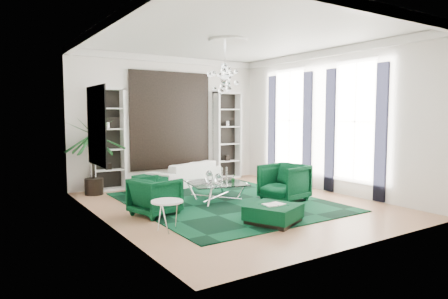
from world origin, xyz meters
TOP-DOWN VIEW (x-y plane):
  - floor at (0.00, 0.00)m, footprint 6.00×7.00m
  - ceiling at (0.00, 0.00)m, footprint 6.00×7.00m
  - wall_back at (0.00, 3.51)m, footprint 6.00×0.02m
  - wall_front at (0.00, -3.51)m, footprint 6.00×0.02m
  - wall_left at (-3.01, 0.00)m, footprint 0.02×7.00m
  - wall_right at (3.01, 0.00)m, footprint 0.02×7.00m
  - crown_molding at (0.00, 0.00)m, footprint 6.00×7.00m
  - ceiling_medallion at (0.00, 0.30)m, footprint 0.90×0.90m
  - tapestry at (0.00, 3.46)m, footprint 2.50×0.06m
  - shelving_left at (-1.95, 3.31)m, footprint 0.90×0.38m
  - shelving_right at (1.95, 3.31)m, footprint 0.90×0.38m
  - painting at (-2.97, 0.60)m, footprint 0.04×1.30m
  - window_near at (2.99, -0.90)m, footprint 0.03×1.10m
  - curtain_near_a at (2.96, -1.68)m, footprint 0.07×0.30m
  - curtain_near_b at (2.96, -0.12)m, footprint 0.07×0.30m
  - window_far at (2.99, 1.50)m, footprint 0.03×1.10m
  - curtain_far_a at (2.96, 0.72)m, footprint 0.07×0.30m
  - curtain_far_b at (2.96, 2.28)m, footprint 0.07×0.30m
  - rug at (-0.07, 0.33)m, footprint 4.20×5.00m
  - sofa at (0.19, 2.90)m, footprint 2.53×1.73m
  - armchair_left at (-1.96, 0.10)m, footprint 1.07×1.05m
  - armchair_right at (1.20, -0.31)m, footprint 1.14×1.12m
  - coffee_table at (-0.17, 0.60)m, footprint 1.54×1.54m
  - ottoman_side at (-0.87, 2.53)m, footprint 1.22×1.22m
  - ottoman_front at (-0.32, -1.72)m, footprint 1.18×1.18m
  - book at (-0.32, -1.72)m, footprint 0.41×0.27m
  - side_table at (-2.26, -1.12)m, footprint 0.63×0.63m
  - palm at (-2.45, 2.94)m, footprint 1.92×1.92m
  - chandelier at (-0.26, 0.06)m, footprint 0.81×0.81m
  - table_plant at (0.16, 0.34)m, footprint 0.13×0.11m

SIDE VIEW (x-z plane):
  - floor at x=0.00m, z-range -0.02..0.00m
  - rug at x=-0.07m, z-range 0.00..0.02m
  - ottoman_front at x=-0.32m, z-range 0.00..0.36m
  - ottoman_side at x=-0.87m, z-range 0.00..0.43m
  - coffee_table at x=-0.17m, z-range 0.00..0.45m
  - side_table at x=-2.26m, z-range 0.00..0.54m
  - sofa at x=0.19m, z-range 0.00..0.69m
  - book at x=-0.32m, z-range 0.36..0.39m
  - armchair_left at x=-1.96m, z-range 0.00..0.79m
  - armchair_right at x=1.20m, z-range 0.00..0.89m
  - table_plant at x=0.16m, z-range 0.45..0.66m
  - palm at x=-2.45m, z-range 0.00..2.57m
  - shelving_left at x=-1.95m, z-range 0.00..2.80m
  - shelving_right at x=1.95m, z-range 0.00..2.80m
  - curtain_near_a at x=2.96m, z-range 0.02..3.27m
  - curtain_near_b at x=2.96m, z-range 0.02..3.27m
  - curtain_far_a at x=2.96m, z-range 0.02..3.27m
  - curtain_far_b at x=2.96m, z-range 0.02..3.27m
  - painting at x=-2.97m, z-range 1.05..2.65m
  - wall_back at x=0.00m, z-range 0.00..3.80m
  - wall_front at x=0.00m, z-range 0.00..3.80m
  - wall_left at x=-3.01m, z-range 0.00..3.80m
  - wall_right at x=3.01m, z-range 0.00..3.80m
  - tapestry at x=0.00m, z-range 0.50..3.30m
  - window_near at x=2.99m, z-range 0.45..3.35m
  - window_far at x=2.99m, z-range 0.45..3.35m
  - chandelier at x=-0.26m, z-range 2.50..3.20m
  - crown_molding at x=0.00m, z-range 3.61..3.79m
  - ceiling_medallion at x=0.00m, z-range 3.75..3.79m
  - ceiling at x=0.00m, z-range 3.80..3.82m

